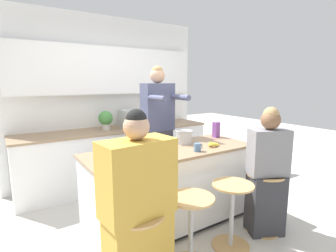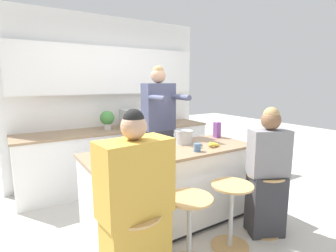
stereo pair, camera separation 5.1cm
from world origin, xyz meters
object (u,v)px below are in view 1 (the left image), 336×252
cooking_pot (184,137)px  juice_carton (216,130)px  bar_stool_center_left (191,227)px  potted_plant (106,119)px  bar_stool_rightmost (265,198)px  microwave (136,118)px  person_cooking (158,135)px  coffee_cup_near (197,147)px  banana_bunch (213,144)px  person_wrapped_blanket (138,212)px  person_seated_near (267,177)px  bar_stool_leftmost (138,247)px  fruit_bowl (161,141)px  bar_stool_center_right (232,211)px  kitchen_island (172,187)px  coffee_cup_far (163,150)px

cooking_pot → juice_carton: 0.59m
bar_stool_center_left → potted_plant: bearing=88.2°
bar_stool_rightmost → microwave: microwave is taller
person_cooking → bar_stool_center_left: bearing=-109.8°
cooking_pot → coffee_cup_near: bearing=-103.6°
banana_bunch → potted_plant: potted_plant is taller
bar_stool_center_left → coffee_cup_near: bearing=45.9°
bar_stool_rightmost → person_cooking: (-0.55, 1.35, 0.54)m
person_wrapped_blanket → coffee_cup_near: bearing=20.3°
microwave → bar_stool_rightmost: bearing=-77.7°
bar_stool_rightmost → person_seated_near: size_ratio=0.48×
person_cooking → person_seated_near: (0.53, -1.37, -0.29)m
person_cooking → person_wrapped_blanket: person_cooking is taller
bar_stool_rightmost → person_wrapped_blanket: 1.59m
person_wrapped_blanket → bar_stool_leftmost: bearing=87.2°
person_cooking → fruit_bowl: 0.48m
bar_stool_center_right → banana_bunch: banana_bunch is taller
bar_stool_center_right → fruit_bowl: size_ratio=3.85×
person_wrapped_blanket → microwave: size_ratio=3.08×
bar_stool_center_left → coffee_cup_near: size_ratio=6.08×
bar_stool_center_right → person_wrapped_blanket: person_wrapped_blanket is taller
fruit_bowl → juice_carton: juice_carton is taller
person_cooking → fruit_bowl: (-0.21, -0.43, 0.01)m
person_cooking → juice_carton: 0.79m
kitchen_island → potted_plant: size_ratio=6.59×
microwave → potted_plant: size_ratio=1.60×
bar_stool_center_right → potted_plant: (-0.45, 2.23, 0.69)m
microwave → potted_plant: potted_plant is taller
bar_stool_center_right → juice_carton: bearing=55.8°
bar_stool_leftmost → bar_stool_center_right: bearing=0.7°
banana_bunch → juice_carton: juice_carton is taller
cooking_pot → coffee_cup_near: cooking_pot is taller
potted_plant → banana_bunch: bearing=-69.4°
bar_stool_leftmost → bar_stool_center_left: 0.52m
bar_stool_center_left → cooking_pot: bearing=57.3°
bar_stool_center_right → coffee_cup_far: (-0.44, 0.59, 0.56)m
kitchen_island → microwave: (0.31, 1.51, 0.59)m
bar_stool_center_left → banana_bunch: size_ratio=3.65×
bar_stool_rightmost → cooking_pot: 1.13m
cooking_pot → banana_bunch: 0.36m
person_seated_near → coffee_cup_near: person_seated_near is taller
bar_stool_center_right → person_seated_near: (0.50, -0.02, 0.26)m
bar_stool_center_left → microwave: 2.36m
person_cooking → coffee_cup_near: person_cooking is taller
bar_stool_center_right → banana_bunch: size_ratio=3.65×
person_seated_near → bar_stool_rightmost: bearing=77.4°
bar_stool_center_left → banana_bunch: bearing=35.5°
banana_bunch → person_cooking: bearing=105.1°
kitchen_island → fruit_bowl: bearing=86.3°
bar_stool_leftmost → juice_carton: size_ratio=2.97×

